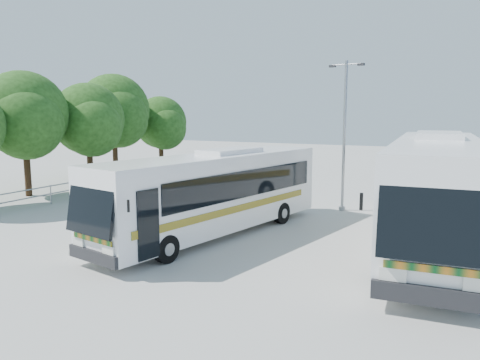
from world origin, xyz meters
The scene contains 10 objects.
ground centered at (0.00, 0.00, 0.00)m, with size 100.00×100.00×0.00m, color #A5A5A0.
kerb_divider centered at (-2.30, 2.00, 0.07)m, with size 0.40×16.00×0.15m, color #B2B2AD.
railing centered at (-10.00, 4.00, 0.74)m, with size 0.06×22.00×1.00m.
tree_far_b centered at (-13.02, 1.20, 4.57)m, with size 5.33×5.03×6.96m.
tree_far_c centered at (-12.12, 5.10, 4.26)m, with size 4.97×4.69×6.49m.
tree_far_d centered at (-13.31, 8.80, 4.82)m, with size 5.62×5.30×7.33m.
tree_far_e centered at (-12.63, 13.30, 3.89)m, with size 4.54×4.28×5.92m.
coach_main centered at (0.50, -1.51, 1.69)m, with size 4.39×11.35×3.09m.
coach_adjacent centered at (8.15, 0.63, 2.05)m, with size 3.65×13.65×3.74m.
lamppost centered at (3.74, 5.20, 3.89)m, with size 1.72×0.46×7.05m.
Camera 1 is at (9.16, -16.80, 4.68)m, focal length 35.00 mm.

